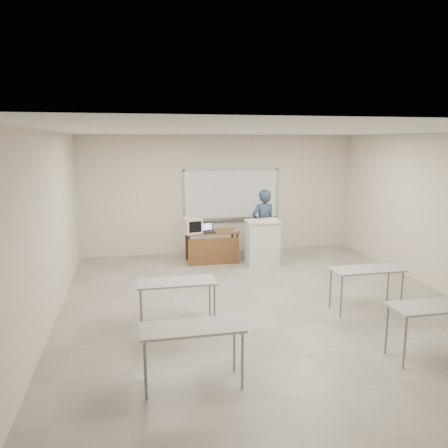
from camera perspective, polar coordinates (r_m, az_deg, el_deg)
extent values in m
cube|color=gray|center=(7.78, 5.51, -10.68)|extent=(7.00, 8.00, 0.01)
cube|color=white|center=(11.23, 0.99, 3.92)|extent=(2.40, 0.03, 1.20)
cube|color=#B7BABC|center=(11.17, 1.01, 7.08)|extent=(2.48, 0.04, 0.04)
cube|color=#B7BABC|center=(11.32, 0.99, 0.80)|extent=(2.48, 0.04, 0.04)
cube|color=#B7BABC|center=(11.02, -5.21, 3.75)|extent=(0.04, 0.04, 1.28)
cube|color=#B7BABC|center=(11.57, 6.91, 4.04)|extent=(0.04, 0.04, 1.28)
cube|color=#B7BABC|center=(11.28, 1.04, 0.56)|extent=(2.16, 0.07, 0.02)
cube|color=gray|center=(6.76, -6.21, -7.54)|extent=(1.20, 0.50, 0.03)
cylinder|color=slate|center=(6.67, -10.75, -11.28)|extent=(0.03, 0.03, 0.70)
cylinder|color=slate|center=(6.77, -1.25, -10.73)|extent=(0.03, 0.03, 0.70)
cylinder|color=slate|center=(7.04, -10.84, -10.07)|extent=(0.03, 0.03, 0.70)
cylinder|color=slate|center=(7.14, -1.86, -9.58)|extent=(0.03, 0.03, 0.70)
cube|color=gray|center=(7.75, 18.17, -5.65)|extent=(1.20, 0.50, 0.03)
cylinder|color=slate|center=(7.43, 15.07, -9.13)|extent=(0.03, 0.03, 0.70)
cylinder|color=slate|center=(7.98, 22.19, -8.19)|extent=(0.03, 0.03, 0.70)
cylinder|color=slate|center=(7.77, 13.72, -8.19)|extent=(0.03, 0.03, 0.70)
cylinder|color=slate|center=(8.30, 20.64, -7.37)|extent=(0.03, 0.03, 0.70)
cube|color=gray|center=(5.19, -4.18, -13.34)|extent=(1.20, 0.50, 0.03)
cylinder|color=slate|center=(5.13, -10.21, -18.32)|extent=(0.03, 0.03, 0.70)
cylinder|color=slate|center=(5.27, 2.42, -17.35)|extent=(0.03, 0.03, 0.70)
cylinder|color=slate|center=(5.49, -10.37, -16.31)|extent=(0.03, 0.03, 0.70)
cylinder|color=slate|center=(5.61, 1.36, -15.48)|extent=(0.03, 0.03, 0.70)
cube|color=gray|center=(6.42, 25.87, -9.61)|extent=(1.20, 0.50, 0.03)
cylinder|color=slate|center=(6.09, 22.55, -14.14)|extent=(0.03, 0.03, 0.70)
cylinder|color=slate|center=(6.39, 20.48, -12.80)|extent=(0.03, 0.03, 0.70)
cube|color=brown|center=(10.32, -1.65, -1.00)|extent=(1.25, 0.63, 0.04)
cube|color=brown|center=(10.14, -1.33, -3.64)|extent=(1.19, 0.03, 0.63)
cylinder|color=#422516|center=(10.08, -4.55, -3.51)|extent=(0.06, 0.06, 0.71)
cylinder|color=#422516|center=(10.28, 1.74, -3.20)|extent=(0.06, 0.06, 0.71)
cylinder|color=#422516|center=(10.57, -4.91, -2.85)|extent=(0.06, 0.06, 0.71)
cylinder|color=#422516|center=(10.76, 1.09, -2.56)|extent=(0.06, 0.06, 0.71)
cube|color=beige|center=(10.11, 5.03, -2.59)|extent=(0.71, 0.51, 1.02)
cube|color=beige|center=(10.00, 5.08, 0.35)|extent=(0.75, 0.55, 0.04)
cube|color=beige|center=(10.11, -4.33, -0.16)|extent=(0.37, 0.39, 0.35)
cube|color=beige|center=(9.90, -4.16, -0.39)|extent=(0.39, 0.04, 0.37)
cube|color=black|center=(9.88, -4.14, -0.41)|extent=(0.30, 0.01, 0.25)
cube|color=black|center=(10.13, -2.02, -1.08)|extent=(0.29, 0.21, 0.02)
cube|color=black|center=(10.11, -2.01, -1.03)|extent=(0.24, 0.12, 0.01)
cube|color=black|center=(10.23, -2.15, -0.35)|extent=(0.29, 0.06, 0.20)
cube|color=#93A4E0|center=(10.22, -2.14, -0.34)|extent=(0.25, 0.04, 0.15)
ellipsoid|color=silver|center=(10.24, 1.59, -0.89)|extent=(0.11, 0.08, 0.04)
cube|color=beige|center=(10.11, 5.76, 0.66)|extent=(0.52, 0.30, 0.03)
imported|color=black|center=(10.57, 5.14, -0.09)|extent=(0.71, 0.55, 1.71)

